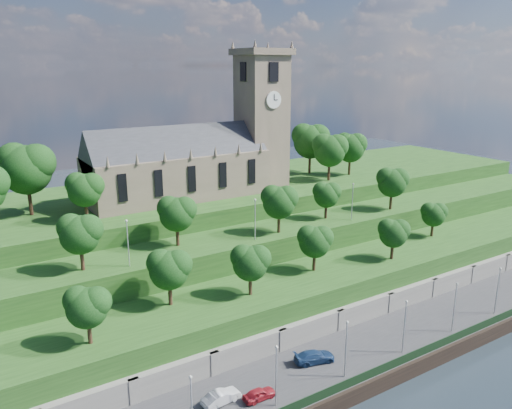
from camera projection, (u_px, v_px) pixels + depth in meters
ground at (370, 396)px, 59.56m from camera, size 320.00×320.00×0.00m
promenade at (337, 364)px, 64.19m from camera, size 160.00×12.00×2.00m
quay_wall at (371, 389)px, 59.22m from camera, size 160.00×0.50×2.20m
fence at (368, 375)px, 59.35m from camera, size 160.00×0.10×1.20m
retaining_wall at (309, 334)px, 68.66m from camera, size 160.00×2.10×5.00m
embankment_lower at (284, 307)px, 73.17m from camera, size 160.00×12.00×8.00m
embankment_upper at (245, 269)px, 81.61m from camera, size 160.00×10.00×12.00m
hilltop at (191, 226)px, 98.35m from camera, size 160.00×32.00×15.00m
church at (201, 154)px, 91.44m from camera, size 38.60×12.35×27.60m
trees_lower at (280, 251)px, 70.46m from camera, size 67.38×8.86×7.63m
trees_upper at (263, 202)px, 79.29m from camera, size 62.17×8.25×7.99m
trees_hilltop at (201, 157)px, 90.98m from camera, size 78.18×16.24×11.65m
lamp_posts_promenade at (346, 345)px, 58.88m from camera, size 60.36×0.36×7.44m
lamp_posts_upper at (255, 216)px, 76.51m from camera, size 40.36×0.36×6.58m
car_left at (259, 394)px, 55.80m from camera, size 3.88×1.59×1.32m
car_middle at (221, 397)px, 55.12m from camera, size 4.67×1.99×1.50m
car_right at (314, 357)px, 62.79m from camera, size 5.60×3.45×1.52m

